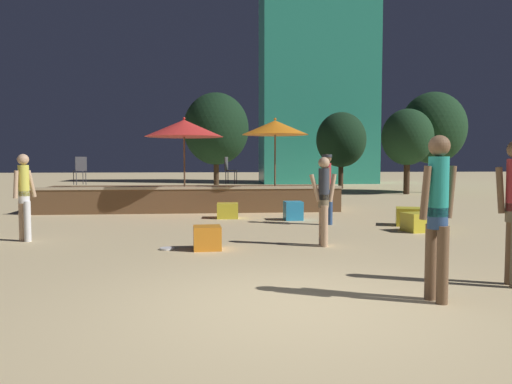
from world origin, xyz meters
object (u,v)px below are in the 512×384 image
(background_tree_2, at_px, (341,140))
(person_0, at_px, (327,185))
(cube_seat_2, at_px, (228,211))
(cube_seat_3, at_px, (293,211))
(bistro_chair_0, at_px, (80,168))
(background_tree_1, at_px, (407,137))
(frisbee_disc, at_px, (167,249))
(patio_umbrella_0, at_px, (184,128))
(background_tree_3, at_px, (216,129))
(cube_seat_4, at_px, (409,217))
(background_tree_0, at_px, (433,128))
(person_4, at_px, (24,194))
(patio_umbrella_1, at_px, (275,128))
(person_1, at_px, (438,209))
(person_2, at_px, (324,199))
(cube_seat_1, at_px, (207,238))
(cube_seat_5, at_px, (417,222))
(bistro_chair_1, at_px, (229,168))

(background_tree_2, bearing_deg, person_0, -106.33)
(cube_seat_2, bearing_deg, cube_seat_3, -18.52)
(bistro_chair_0, relative_size, background_tree_1, 0.23)
(bistro_chair_0, distance_m, frisbee_disc, 8.30)
(patio_umbrella_0, relative_size, background_tree_3, 0.56)
(cube_seat_4, height_order, background_tree_0, background_tree_0)
(cube_seat_4, relative_size, background_tree_2, 0.19)
(cube_seat_3, distance_m, bistro_chair_0, 7.24)
(person_4, distance_m, background_tree_1, 18.00)
(bistro_chair_0, relative_size, background_tree_2, 0.21)
(patio_umbrella_1, height_order, person_0, patio_umbrella_1)
(person_0, bearing_deg, person_1, -91.15)
(frisbee_disc, bearing_deg, person_2, 1.99)
(person_2, distance_m, bistro_chair_0, 9.66)
(cube_seat_1, height_order, background_tree_1, background_tree_1)
(cube_seat_3, bearing_deg, background_tree_3, 97.69)
(person_2, bearing_deg, bistro_chair_0, -140.87)
(patio_umbrella_0, distance_m, cube_seat_1, 6.76)
(cube_seat_3, bearing_deg, background_tree_2, 70.17)
(person_2, height_order, background_tree_3, background_tree_3)
(cube_seat_4, distance_m, cube_seat_5, 1.05)
(cube_seat_3, bearing_deg, cube_seat_2, 161.48)
(cube_seat_1, relative_size, person_1, 0.27)
(cube_seat_2, relative_size, bistro_chair_1, 0.67)
(cube_seat_1, bearing_deg, background_tree_0, 53.27)
(cube_seat_2, xyz_separation_m, person_2, (1.61, -4.63, 0.68))
(person_2, height_order, person_4, person_4)
(bistro_chair_0, bearing_deg, background_tree_0, 174.87)
(patio_umbrella_1, height_order, cube_seat_5, patio_umbrella_1)
(frisbee_disc, bearing_deg, cube_seat_3, 54.18)
(bistro_chair_0, bearing_deg, cube_seat_1, 87.61)
(patio_umbrella_0, distance_m, background_tree_2, 14.58)
(cube_seat_1, height_order, cube_seat_2, cube_seat_1)
(bistro_chair_1, distance_m, background_tree_2, 12.75)
(cube_seat_2, distance_m, person_4, 5.48)
(patio_umbrella_1, relative_size, background_tree_1, 0.73)
(person_2, distance_m, bistro_chair_1, 7.67)
(patio_umbrella_1, xyz_separation_m, cube_seat_1, (-2.07, -6.36, -2.38))
(cube_seat_3, xyz_separation_m, bistro_chair_1, (-1.58, 3.46, 1.10))
(frisbee_disc, bearing_deg, person_4, 157.28)
(background_tree_3, bearing_deg, frisbee_disc, -93.74)
(patio_umbrella_0, distance_m, cube_seat_5, 7.38)
(cube_seat_1, bearing_deg, person_2, 4.42)
(cube_seat_1, relative_size, cube_seat_5, 0.80)
(patio_umbrella_0, relative_size, background_tree_0, 0.59)
(patio_umbrella_1, distance_m, background_tree_3, 11.59)
(person_2, bearing_deg, background_tree_3, -175.41)
(cube_seat_5, height_order, person_0, person_0)
(person_0, distance_m, background_tree_2, 16.01)
(person_4, bearing_deg, cube_seat_1, 17.34)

